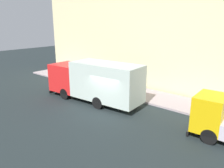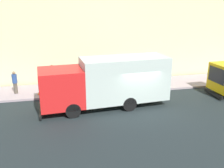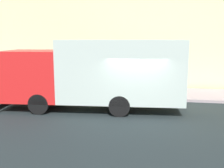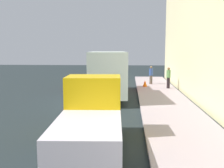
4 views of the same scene
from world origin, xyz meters
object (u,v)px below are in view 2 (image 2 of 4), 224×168
large_utility_truck (107,81)px  traffic_cone_orange (40,91)px  pedestrian_walking (52,75)px  pedestrian_standing (15,82)px

large_utility_truck → traffic_cone_orange: 5.45m
pedestrian_walking → traffic_cone_orange: pedestrian_walking is taller
pedestrian_walking → pedestrian_standing: 2.96m
pedestrian_standing → traffic_cone_orange: 2.01m
pedestrian_walking → pedestrian_standing: (-1.25, 2.68, -0.05)m
pedestrian_standing → traffic_cone_orange: bearing=60.5°
large_utility_truck → traffic_cone_orange: size_ratio=14.86×
large_utility_truck → pedestrian_standing: 7.20m
pedestrian_walking → traffic_cone_orange: (-1.90, 0.88, -0.65)m
pedestrian_walking → large_utility_truck: bearing=-167.9°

